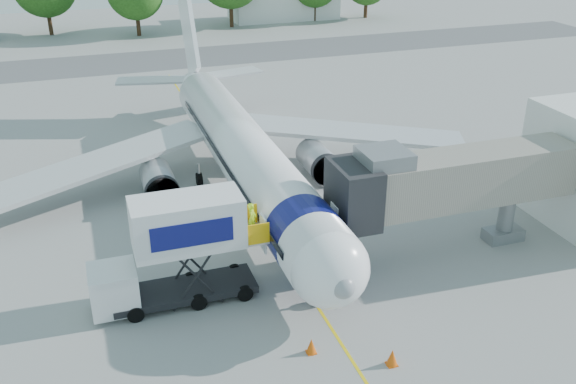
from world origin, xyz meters
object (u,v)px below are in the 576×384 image
object	(u,v)px
catering_hiloader	(175,252)
ground_tug	(419,383)
jet_bridge	(442,182)
aircraft	(242,150)

from	to	relation	value
catering_hiloader	ground_tug	distance (m)	12.63
jet_bridge	catering_hiloader	size ratio (longest dim) A/B	1.64
jet_bridge	ground_tug	distance (m)	12.14
jet_bridge	catering_hiloader	world-z (taller)	jet_bridge
catering_hiloader	aircraft	bearing A→B (deg)	60.58
aircraft	ground_tug	size ratio (longest dim) A/B	9.80
aircraft	jet_bridge	xyz separation A→B (m)	(7.99, -11.12, 1.39)
jet_bridge	ground_tug	world-z (taller)	jet_bridge
aircraft	catering_hiloader	bearing A→B (deg)	-119.42
jet_bridge	catering_hiloader	bearing A→B (deg)	-179.99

